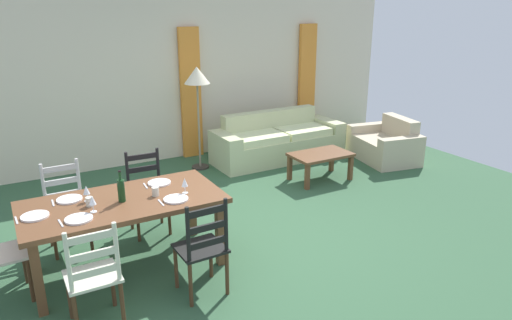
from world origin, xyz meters
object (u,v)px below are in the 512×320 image
(wine_glass_far_left, at_px, (86,191))
(dining_chair_far_right, at_px, (147,192))
(coffee_cup_secondary, at_px, (90,202))
(coffee_table, at_px, (321,157))
(dining_table, at_px, (124,208))
(wine_bottle, at_px, (121,190))
(dining_chair_far_left, at_px, (66,207))
(wine_glass_near_left, at_px, (92,201))
(coffee_cup_primary, at_px, (155,191))
(couch, at_px, (277,142))
(wine_glass_near_right, at_px, (185,183))
(standing_lamp, at_px, (197,82))
(dining_chair_near_right, at_px, (203,248))
(armchair_upholstered, at_px, (387,145))
(dining_chair_near_left, at_px, (93,276))

(wine_glass_far_left, bearing_deg, dining_chair_far_right, 38.43)
(coffee_cup_secondary, bearing_deg, coffee_table, 17.13)
(dining_table, bearing_deg, wine_bottle, -112.63)
(wine_bottle, bearing_deg, dining_chair_far_left, 118.22)
(dining_chair_far_left, bearing_deg, wine_glass_near_left, -81.55)
(dining_chair_far_right, relative_size, coffee_cup_primary, 10.67)
(wine_glass_far_left, xyz_separation_m, coffee_cup_primary, (0.61, -0.19, -0.07))
(wine_bottle, bearing_deg, couch, 36.10)
(dining_table, height_order, coffee_table, dining_table)
(wine_glass_near_right, relative_size, standing_lamp, 0.10)
(dining_table, bearing_deg, wine_glass_near_right, -12.83)
(dining_chair_near_right, bearing_deg, dining_table, 121.81)
(wine_glass_far_left, bearing_deg, couch, 31.86)
(dining_table, relative_size, couch, 0.83)
(dining_chair_near_right, relative_size, coffee_table, 1.07)
(dining_chair_near_right, distance_m, armchair_upholstered, 4.82)
(dining_chair_near_left, bearing_deg, dining_chair_far_right, 59.06)
(wine_glass_near_left, distance_m, wine_glass_far_left, 0.28)
(wine_bottle, relative_size, coffee_table, 0.35)
(dining_chair_near_right, height_order, wine_glass_near_left, dining_chair_near_right)
(dining_chair_far_right, height_order, wine_glass_near_right, dining_chair_far_right)
(dining_chair_near_left, bearing_deg, coffee_table, 27.03)
(standing_lamp, bearing_deg, couch, -7.79)
(armchair_upholstered, height_order, standing_lamp, standing_lamp)
(dining_table, xyz_separation_m, dining_chair_near_right, (0.49, -0.79, -0.19))
(dining_chair_near_right, height_order, wine_glass_near_right, dining_chair_near_right)
(dining_table, height_order, standing_lamp, standing_lamp)
(dining_chair_far_right, height_order, wine_glass_near_left, dining_chair_far_right)
(dining_table, distance_m, standing_lamp, 3.19)
(dining_chair_near_left, xyz_separation_m, standing_lamp, (2.31, 3.28, 0.93))
(dining_chair_far_right, xyz_separation_m, coffee_table, (2.77, 0.37, -0.12))
(dining_chair_near_left, relative_size, wine_bottle, 3.04)
(dining_chair_far_left, xyz_separation_m, coffee_table, (3.66, 0.33, -0.12))
(dining_chair_near_right, height_order, dining_chair_far_left, same)
(dining_chair_near_left, distance_m, dining_chair_far_left, 1.55)
(wine_glass_near_left, bearing_deg, coffee_cup_primary, 8.83)
(couch, bearing_deg, coffee_table, -88.91)
(wine_glass_near_right, height_order, standing_lamp, standing_lamp)
(wine_bottle, height_order, wine_glass_near_right, wine_bottle)
(dining_chair_near_left, bearing_deg, wine_glass_far_left, 80.18)
(dining_chair_near_right, distance_m, wine_bottle, 0.99)
(coffee_cup_secondary, bearing_deg, armchair_upholstered, 14.50)
(dining_chair_near_left, bearing_deg, wine_glass_near_right, 31.67)
(wine_glass_near_right, distance_m, couch, 3.62)
(coffee_cup_secondary, distance_m, standing_lamp, 3.34)
(coffee_cup_primary, height_order, couch, coffee_cup_primary)
(wine_glass_near_right, distance_m, coffee_cup_secondary, 0.91)
(dining_chair_far_right, distance_m, coffee_cup_primary, 0.85)
(wine_glass_near_right, relative_size, coffee_table, 0.18)
(dining_chair_near_left, bearing_deg, coffee_cup_primary, 43.42)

